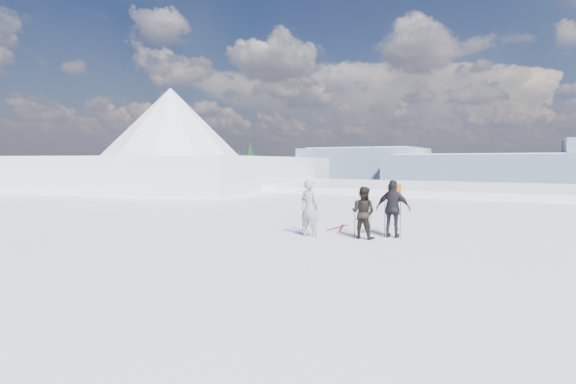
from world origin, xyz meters
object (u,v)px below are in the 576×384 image
skier_grey (309,208)px  skier_dark (363,213)px  skier_pack (393,209)px  skis_loose (340,228)px

skier_grey → skier_dark: size_ratio=1.13×
skier_grey → skier_pack: (2.62, 1.12, -0.01)m
skier_pack → skis_loose: skier_pack is taller
skier_dark → skis_loose: 2.52m
skis_loose → skier_grey: bearing=-95.8°
skier_dark → skier_pack: bearing=-135.4°
skier_dark → skis_loose: (-1.56, 1.79, -0.86)m
skis_loose → skier_pack: bearing=-25.2°
skier_dark → skis_loose: skier_dark is taller
skier_dark → skis_loose: size_ratio=1.03×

